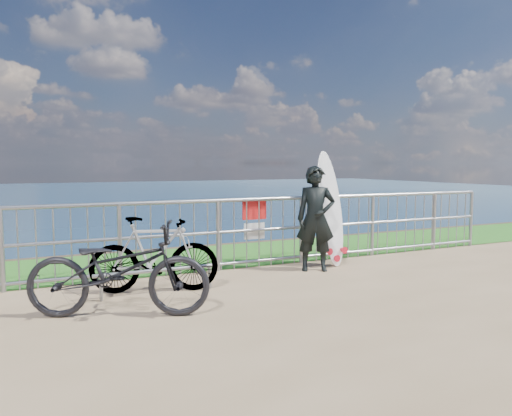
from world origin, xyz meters
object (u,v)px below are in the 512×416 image
surfer (316,219)px  bicycle_near (119,270)px  surfboard (331,212)px  bicycle_far (154,254)px

surfer → bicycle_near: bearing=-136.9°
surfboard → bicycle_far: 3.10m
surfboard → bicycle_near: bearing=-160.1°
surfer → bicycle_far: (-2.60, -0.21, -0.32)m
surfer → bicycle_far: size_ratio=0.99×
surfboard → bicycle_near: (-3.65, -1.32, -0.35)m
surfboard → bicycle_far: bearing=-171.3°
surfer → surfboard: (0.45, 0.25, 0.05)m
bicycle_far → surfboard: bearing=-64.6°
surfer → surfboard: size_ratio=0.86×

